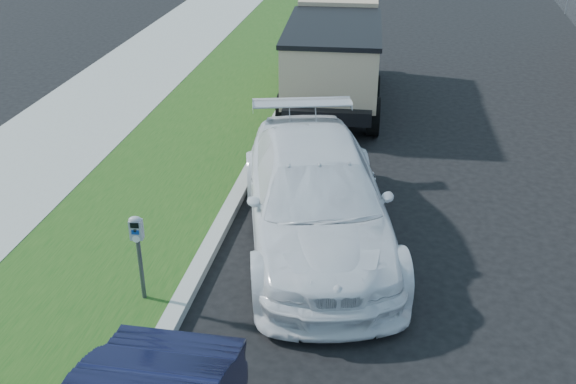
# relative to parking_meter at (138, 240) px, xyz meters

# --- Properties ---
(ground) EXTENTS (120.00, 120.00, 0.00)m
(ground) POSITION_rel_parking_meter_xyz_m (3.12, 0.86, -1.07)
(ground) COLOR black
(ground) RESTS_ON ground
(streetside) EXTENTS (6.12, 50.00, 0.15)m
(streetside) POSITION_rel_parking_meter_xyz_m (-2.45, 2.86, -1.00)
(streetside) COLOR gray
(streetside) RESTS_ON ground
(parking_meter) EXTENTS (0.19, 0.14, 1.31)m
(parking_meter) POSITION_rel_parking_meter_xyz_m (0.00, 0.00, 0.00)
(parking_meter) COLOR #3F4247
(parking_meter) RESTS_ON ground
(white_wagon) EXTENTS (3.50, 5.82, 1.58)m
(white_wagon) POSITION_rel_parking_meter_xyz_m (2.13, 2.19, -0.28)
(white_wagon) COLOR white
(white_wagon) RESTS_ON ground
(dump_truck) EXTENTS (2.57, 5.75, 2.20)m
(dump_truck) POSITION_rel_parking_meter_xyz_m (1.60, 8.98, 0.17)
(dump_truck) COLOR black
(dump_truck) RESTS_ON ground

